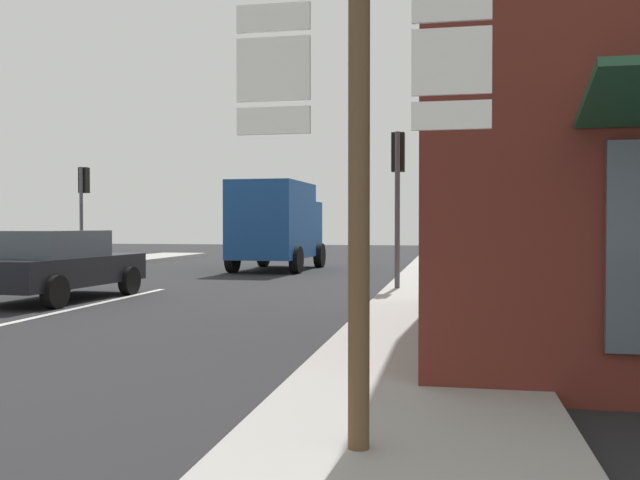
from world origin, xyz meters
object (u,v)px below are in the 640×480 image
Objects in this scene: route_sign_post at (359,175)px; traffic_light_near_right at (398,174)px; delivery_truck at (277,223)px; sedan_far at (57,264)px; traffic_light_far_left at (83,194)px.

traffic_light_near_right is (-0.63, 11.55, 0.84)m from route_sign_post.
delivery_truck is 1.59× the size of route_sign_post.
sedan_far is 11.61m from route_sign_post.
traffic_light_far_left reaches higher than route_sign_post.
sedan_far is 1.35× the size of route_sign_post.
delivery_truck reaches higher than sedan_far.
route_sign_post is (7.56, -8.73, 1.15)m from sedan_far.
traffic_light_far_left reaches higher than delivery_truck.
route_sign_post is 21.59m from traffic_light_far_left.
route_sign_post reaches higher than delivery_truck.
route_sign_post is 0.89× the size of traffic_light_far_left.
traffic_light_far_left is (-12.15, 17.83, 0.77)m from route_sign_post.
traffic_light_near_right reaches higher than delivery_truck.
traffic_light_near_right reaches higher than traffic_light_far_left.
traffic_light_near_right reaches higher than sedan_far.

